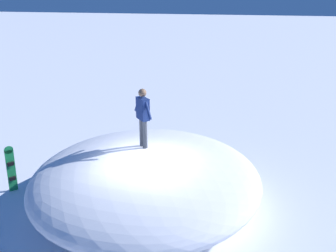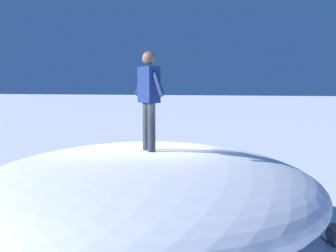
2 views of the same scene
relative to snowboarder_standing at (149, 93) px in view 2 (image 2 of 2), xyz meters
name	(u,v)px [view 2 (image 2 of 2)]	position (x,y,z in m)	size (l,w,h in m)	color
ground	(147,224)	(-0.91, -0.37, -2.69)	(240.00, 240.00, 0.00)	white
snow_mound	(146,191)	(-0.33, -0.18, -1.85)	(6.92, 6.64, 1.67)	white
snowboarder_standing	(149,93)	(0.00, 0.00, 0.00)	(0.79, 0.81, 1.75)	#333842
backpack_far	(335,235)	(-0.74, 3.23, -2.51)	(0.67, 0.43, 0.35)	#4C4C51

